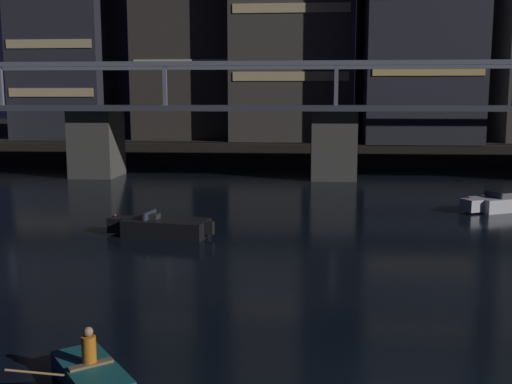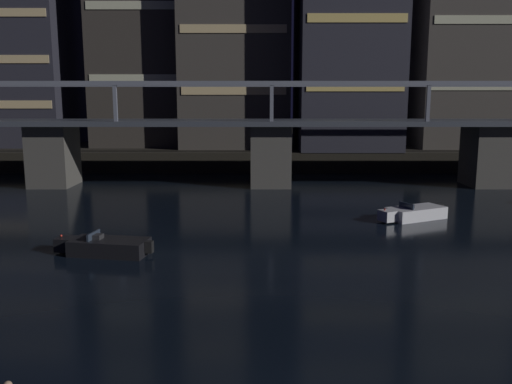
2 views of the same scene
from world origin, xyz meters
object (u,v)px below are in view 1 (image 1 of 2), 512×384
speedboat_near_right (162,227)px  tower_west_low (69,25)px  speedboat_near_center (501,203)px  dinghy_with_paddler (91,375)px  river_bridge (333,130)px

speedboat_near_right → tower_west_low: bearing=116.0°
speedboat_near_center → dinghy_with_paddler: 28.43m
tower_west_low → speedboat_near_center: tower_west_low is taller
speedboat_near_right → dinghy_with_paddler: 15.25m
river_bridge → speedboat_near_right: (-9.09, -22.18, -3.62)m
river_bridge → speedboat_near_center: river_bridge is taller
dinghy_with_paddler → tower_west_low: bearing=111.4°
speedboat_near_center → dinghy_with_paddler: bearing=-125.0°
tower_west_low → dinghy_with_paddler: tower_west_low is taller
river_bridge → tower_west_low: (-29.25, 19.11, 10.93)m
speedboat_near_center → speedboat_near_right: same height
speedboat_near_center → speedboat_near_right: bearing=-155.9°
speedboat_near_center → dinghy_with_paddler: dinghy_with_paddler is taller
speedboat_near_right → river_bridge: bearing=67.7°
river_bridge → dinghy_with_paddler: size_ratio=31.35×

